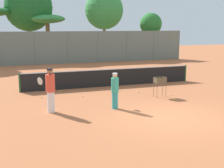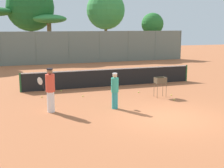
% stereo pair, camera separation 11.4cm
% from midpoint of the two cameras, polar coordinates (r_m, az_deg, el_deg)
% --- Properties ---
extents(ground_plane, '(80.00, 80.00, 0.00)m').
position_cam_midpoint_polar(ground_plane, '(12.69, 10.32, -6.11)').
color(ground_plane, '#B7663D').
extents(tennis_net, '(10.67, 0.10, 1.07)m').
position_cam_midpoint_polar(tennis_net, '(18.83, -0.48, 1.27)').
color(tennis_net, '#26592D').
rests_on(tennis_net, ground_plane).
extents(back_fence, '(24.86, 0.08, 3.09)m').
position_cam_midpoint_polar(back_fence, '(30.46, -8.27, 6.61)').
color(back_fence, slate).
rests_on(back_fence, ground_plane).
extents(tree_0, '(2.46, 2.46, 5.04)m').
position_cam_midpoint_polar(tree_0, '(35.77, 7.02, 10.78)').
color(tree_0, brown).
rests_on(tree_0, ground_plane).
extents(tree_2, '(5.11, 5.11, 8.11)m').
position_cam_midpoint_polar(tree_2, '(35.66, -15.09, 13.35)').
color(tree_2, brown).
rests_on(tree_2, ground_plane).
extents(tree_3, '(4.38, 4.38, 7.55)m').
position_cam_midpoint_polar(tree_3, '(36.47, -1.54, 13.33)').
color(tree_3, brown).
rests_on(tree_3, ground_plane).
extents(tree_5, '(3.75, 3.75, 4.79)m').
position_cam_midpoint_polar(tree_5, '(34.32, -11.84, 11.35)').
color(tree_5, brown).
rests_on(tree_5, ground_plane).
extents(player_white_outfit, '(0.70, 0.78, 1.88)m').
position_cam_midpoint_polar(player_white_outfit, '(13.34, -11.45, -1.02)').
color(player_white_outfit, white).
rests_on(player_white_outfit, ground_plane).
extents(player_red_cap, '(0.37, 0.86, 1.59)m').
position_cam_midpoint_polar(player_red_cap, '(13.68, 0.30, -1.14)').
color(player_red_cap, teal).
rests_on(player_red_cap, ground_plane).
extents(ball_cart, '(0.56, 0.41, 1.03)m').
position_cam_midpoint_polar(ball_cart, '(16.11, 8.53, 0.42)').
color(ball_cart, brown).
rests_on(ball_cart, ground_plane).
extents(tennis_ball_0, '(0.07, 0.07, 0.07)m').
position_cam_midpoint_polar(tennis_ball_0, '(17.10, 4.65, -1.51)').
color(tennis_ball_0, '#D1E54C').
rests_on(tennis_ball_0, ground_plane).
extents(tennis_ball_1, '(0.07, 0.07, 0.07)m').
position_cam_midpoint_polar(tennis_ball_1, '(17.66, -9.55, -1.24)').
color(tennis_ball_1, '#D1E54C').
rests_on(tennis_ball_1, ground_plane).
extents(tennis_ball_2, '(0.07, 0.07, 0.07)m').
position_cam_midpoint_polar(tennis_ball_2, '(15.67, 11.05, -2.80)').
color(tennis_ball_2, '#D1E54C').
rests_on(tennis_ball_2, ground_plane).
extents(tennis_ball_3, '(0.07, 0.07, 0.07)m').
position_cam_midpoint_polar(tennis_ball_3, '(16.67, 10.52, -1.98)').
color(tennis_ball_3, '#D1E54C').
rests_on(tennis_ball_3, ground_plane).
extents(tennis_ball_4, '(0.07, 0.07, 0.07)m').
position_cam_midpoint_polar(tennis_ball_4, '(16.17, -5.59, -2.24)').
color(tennis_ball_4, '#D1E54C').
rests_on(tennis_ball_4, ground_plane).
extents(tennis_ball_5, '(0.07, 0.07, 0.07)m').
position_cam_midpoint_polar(tennis_ball_5, '(16.32, -12.98, -2.34)').
color(tennis_ball_5, '#D1E54C').
rests_on(tennis_ball_5, ground_plane).
extents(parked_car, '(4.20, 1.70, 1.60)m').
position_cam_midpoint_polar(parked_car, '(34.46, -6.36, 5.64)').
color(parked_car, '#3F4C8C').
rests_on(parked_car, ground_plane).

